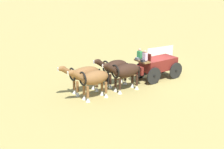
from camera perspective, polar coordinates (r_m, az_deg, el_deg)
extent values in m
plane|color=#9E8C4C|center=(24.04, 8.79, -0.74)|extent=(220.00, 220.00, 0.00)
cube|color=maroon|center=(23.66, 8.93, 2.05)|extent=(3.06, 1.85, 0.93)
cube|color=brown|center=(22.44, 5.82, 2.61)|extent=(0.74, 1.36, 0.12)
cube|color=maroon|center=(22.38, 4.98, 0.93)|extent=(0.41, 1.17, 0.60)
cube|color=maroon|center=(22.54, 6.43, 3.55)|extent=(0.25, 1.29, 0.55)
cube|color=black|center=(23.83, 8.86, 0.75)|extent=(3.16, 0.62, 0.16)
cylinder|color=black|center=(22.51, 8.11, -0.29)|extent=(1.31, 0.27, 1.31)
cylinder|color=black|center=(22.51, 8.11, -0.29)|extent=(0.22, 0.21, 0.20)
cylinder|color=black|center=(23.69, 5.47, 0.78)|extent=(1.31, 0.27, 1.31)
cylinder|color=black|center=(23.69, 5.47, 0.78)|extent=(0.22, 0.21, 0.20)
cylinder|color=black|center=(24.06, 12.20, 0.72)|extent=(1.31, 0.27, 1.31)
cylinder|color=black|center=(24.06, 12.20, 0.72)|extent=(0.22, 0.21, 0.20)
cylinder|color=black|center=(25.16, 9.54, 1.68)|extent=(1.31, 0.27, 1.31)
cylinder|color=black|center=(25.16, 9.54, 1.68)|extent=(0.22, 0.21, 0.20)
cylinder|color=brown|center=(22.12, 3.64, -0.34)|extent=(2.59, 0.48, 0.10)
cube|color=#2D2D33|center=(22.10, 6.11, 2.72)|extent=(0.44, 0.38, 0.16)
cube|color=silver|center=(22.10, 6.38, 3.46)|extent=(0.29, 0.39, 0.55)
sphere|color=tan|center=(22.00, 6.41, 4.42)|extent=(0.22, 0.22, 0.22)
cube|color=slate|center=(22.56, 5.08, 3.10)|extent=(0.44, 0.38, 0.16)
cube|color=#338C4C|center=(22.57, 5.34, 3.81)|extent=(0.29, 0.39, 0.55)
sphere|color=tan|center=(22.47, 5.37, 4.76)|extent=(0.22, 0.22, 0.22)
ellipsoid|color=#331E14|center=(20.86, 2.81, 0.78)|extent=(2.27, 1.26, 0.96)
cylinder|color=#331E14|center=(20.50, 1.52, -1.87)|extent=(0.18, 0.18, 0.77)
cone|color=silver|center=(20.70, 1.51, -3.29)|extent=(0.30, 0.30, 0.33)
cylinder|color=#331E14|center=(20.90, 0.68, -1.45)|extent=(0.18, 0.18, 0.77)
cone|color=silver|center=(21.09, 0.68, -2.85)|extent=(0.30, 0.30, 0.33)
cylinder|color=#331E14|center=(21.36, 4.82, -1.07)|extent=(0.18, 0.18, 0.77)
cone|color=silver|center=(21.55, 4.78, -2.44)|extent=(0.30, 0.30, 0.33)
cylinder|color=#331E14|center=(21.74, 3.95, -0.68)|extent=(0.18, 0.18, 0.77)
cone|color=silver|center=(21.93, 3.92, -2.03)|extent=(0.30, 0.30, 0.33)
cylinder|color=#331E14|center=(20.00, -0.25, 1.21)|extent=(0.99, 0.49, 0.81)
ellipsoid|color=#331E14|center=(19.73, -1.14, 1.75)|extent=(0.63, 0.35, 0.32)
cube|color=silver|center=(19.58, -1.83, 1.61)|extent=(0.07, 0.11, 0.24)
torus|color=black|center=(20.29, 0.62, 0.58)|extent=(0.26, 0.99, 0.98)
cylinder|color=black|center=(21.62, 5.19, 0.54)|extent=(0.14, 0.14, 0.80)
ellipsoid|color=#331E14|center=(21.87, 0.77, 1.55)|extent=(2.07, 1.24, 0.96)
cylinder|color=#331E14|center=(21.55, -0.33, -0.90)|extent=(0.18, 0.18, 0.74)
cone|color=silver|center=(21.73, -0.33, -2.20)|extent=(0.30, 0.30, 0.32)
cylinder|color=#331E14|center=(21.96, -1.10, -0.51)|extent=(0.18, 0.18, 0.74)
cone|color=silver|center=(22.14, -1.09, -1.80)|extent=(0.30, 0.30, 0.32)
cylinder|color=#331E14|center=(22.29, 2.59, -0.24)|extent=(0.18, 0.18, 0.74)
cone|color=silver|center=(22.47, 2.57, -1.50)|extent=(0.30, 0.30, 0.32)
cylinder|color=#331E14|center=(22.69, 1.80, 0.12)|extent=(0.18, 0.18, 0.74)
cone|color=silver|center=(22.87, 1.78, -1.12)|extent=(0.30, 0.30, 0.32)
cylinder|color=#331E14|center=(21.10, -2.01, 2.03)|extent=(0.99, 0.49, 0.81)
ellipsoid|color=#331E14|center=(20.84, -2.88, 2.55)|extent=(0.63, 0.35, 0.32)
cube|color=silver|center=(20.70, -3.54, 2.42)|extent=(0.07, 0.11, 0.24)
torus|color=black|center=(21.38, -1.17, 1.41)|extent=(0.26, 0.99, 0.98)
cylinder|color=black|center=(22.54, 2.91, 1.25)|extent=(0.14, 0.14, 0.80)
ellipsoid|color=brown|center=(19.49, -3.33, -0.60)|extent=(2.13, 1.21, 0.92)
cylinder|color=brown|center=(19.23, -4.70, -3.37)|extent=(0.18, 0.18, 0.76)
cone|color=silver|center=(19.44, -4.66, -4.85)|extent=(0.30, 0.30, 0.33)
cylinder|color=brown|center=(19.65, -5.44, -2.90)|extent=(0.18, 0.18, 0.76)
cone|color=silver|center=(19.85, -5.39, -4.36)|extent=(0.30, 0.30, 0.33)
cylinder|color=brown|center=(19.90, -1.17, -2.53)|extent=(0.18, 0.18, 0.76)
cone|color=silver|center=(20.11, -1.16, -3.97)|extent=(0.30, 0.30, 0.33)
cylinder|color=brown|center=(20.31, -1.95, -2.09)|extent=(0.18, 0.18, 0.76)
cone|color=silver|center=(20.50, -1.94, -3.51)|extent=(0.30, 0.30, 0.33)
cylinder|color=brown|center=(18.78, -6.69, -0.18)|extent=(0.99, 0.49, 0.81)
ellipsoid|color=brown|center=(18.55, -7.73, 0.37)|extent=(0.63, 0.35, 0.32)
cube|color=silver|center=(18.43, -8.50, 0.22)|extent=(0.07, 0.11, 0.24)
torus|color=black|center=(19.04, -5.68, -0.82)|extent=(0.26, 0.96, 0.95)
cylinder|color=black|center=(20.12, -0.73, -0.85)|extent=(0.14, 0.14, 0.80)
ellipsoid|color=brown|center=(20.58, -5.19, 0.26)|extent=(2.30, 1.21, 0.90)
cylinder|color=brown|center=(20.29, -6.68, -2.32)|extent=(0.18, 0.18, 0.73)
cone|color=silver|center=(20.48, -6.63, -3.68)|extent=(0.30, 0.30, 0.31)
cylinder|color=brown|center=(20.70, -7.32, -1.91)|extent=(0.18, 0.18, 0.73)
cone|color=silver|center=(20.89, -7.26, -3.25)|extent=(0.30, 0.30, 0.31)
cylinder|color=brown|center=(20.98, -2.97, -1.49)|extent=(0.18, 0.18, 0.73)
cone|color=silver|center=(21.17, -2.94, -2.81)|extent=(0.30, 0.30, 0.31)
cylinder|color=brown|center=(21.39, -3.66, -1.11)|extent=(0.18, 0.18, 0.73)
cone|color=silver|center=(21.57, -3.63, -2.41)|extent=(0.30, 0.30, 0.31)
cylinder|color=brown|center=(19.88, -8.64, 0.64)|extent=(0.99, 0.49, 0.81)
ellipsoid|color=brown|center=(19.65, -9.64, 1.16)|extent=(0.63, 0.35, 0.32)
cube|color=silver|center=(19.55, -10.38, 1.02)|extent=(0.07, 0.11, 0.24)
torus|color=black|center=(20.12, -7.65, 0.03)|extent=(0.26, 0.94, 0.93)
cylinder|color=black|center=(21.22, -2.46, 0.04)|extent=(0.14, 0.14, 0.80)
cube|color=silver|center=(29.98, 9.28, 4.25)|extent=(3.13, 0.78, 1.10)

